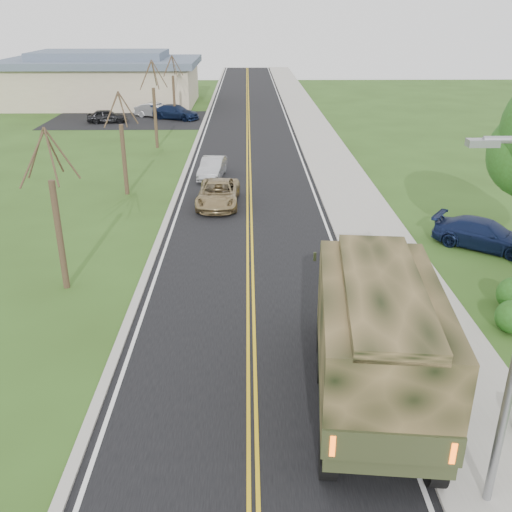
{
  "coord_description": "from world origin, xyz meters",
  "views": [
    {
      "loc": [
        -0.09,
        -9.57,
        9.71
      ],
      "look_at": [
        0.19,
        8.73,
        1.8
      ],
      "focal_mm": 40.0,
      "sensor_mm": 36.0,
      "label": 1
    }
  ],
  "objects_px": {
    "military_truck": "(375,330)",
    "pickup_navy": "(484,234)",
    "suv_champagne": "(218,194)",
    "sedan_silver": "(212,168)"
  },
  "relations": [
    {
      "from": "sedan_silver",
      "to": "military_truck",
      "type": "bearing_deg",
      "value": -69.76
    },
    {
      "from": "military_truck",
      "to": "pickup_navy",
      "type": "xyz_separation_m",
      "value": [
        7.2,
        10.73,
        -1.62
      ]
    },
    {
      "from": "suv_champagne",
      "to": "pickup_navy",
      "type": "distance_m",
      "value": 13.53
    },
    {
      "from": "suv_champagne",
      "to": "pickup_navy",
      "type": "relative_size",
      "value": 1.06
    },
    {
      "from": "military_truck",
      "to": "suv_champagne",
      "type": "relative_size",
      "value": 1.74
    },
    {
      "from": "sedan_silver",
      "to": "pickup_navy",
      "type": "height_order",
      "value": "pickup_navy"
    },
    {
      "from": "military_truck",
      "to": "pickup_navy",
      "type": "bearing_deg",
      "value": 62.08
    },
    {
      "from": "suv_champagne",
      "to": "sedan_silver",
      "type": "bearing_deg",
      "value": 98.18
    },
    {
      "from": "military_truck",
      "to": "suv_champagne",
      "type": "distance_m",
      "value": 17.72
    },
    {
      "from": "sedan_silver",
      "to": "pickup_navy",
      "type": "distance_m",
      "value": 17.24
    }
  ]
}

